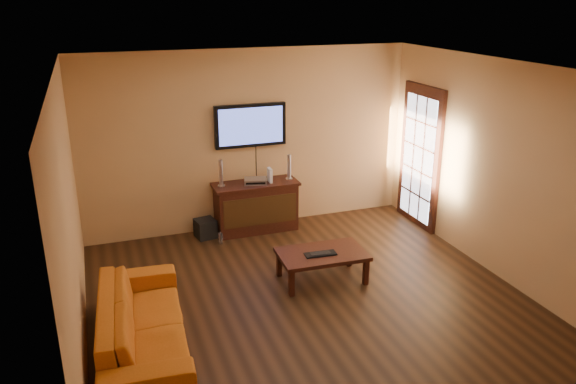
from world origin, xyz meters
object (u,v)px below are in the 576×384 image
bottle (221,238)px  av_receiver (256,181)px  coffee_table (322,256)px  speaker_left (221,174)px  television (251,126)px  sofa (142,316)px  game_console (270,175)px  subwoofer (205,228)px  media_console (256,207)px  speaker_right (289,168)px  keyboard (320,254)px

bottle → av_receiver: bearing=25.4°
coffee_table → speaker_left: bearing=114.5°
television → sofa: television is taller
av_receiver → speaker_left: bearing=-170.0°
sofa → game_console: 3.38m
game_console → subwoofer: game_console is taller
coffee_table → subwoofer: coffee_table is taller
media_console → subwoofer: bearing=-179.6°
speaker_right → av_receiver: bearing=-176.8°
sofa → speaker_left: 3.03m
media_console → sofa: bearing=-127.0°
bottle → keyboard: bearing=-59.5°
media_console → speaker_right: 0.77m
speaker_right → game_console: bearing=-173.2°
television → game_console: television is taller
subwoofer → keyboard: 2.15m
speaker_left → av_receiver: 0.53m
coffee_table → game_console: bearing=93.4°
media_console → subwoofer: size_ratio=4.59×
media_console → coffee_table: media_console is taller
coffee_table → av_receiver: 1.88m
bottle → keyboard: size_ratio=0.46×
sofa → game_console: game_console is taller
bottle → speaker_left: bearing=70.7°
game_console → av_receiver: bearing=179.2°
television → speaker_right: bearing=-19.4°
media_console → game_console: bearing=-6.0°
sofa → game_console: size_ratio=9.89×
speaker_right → speaker_left: bearing=179.2°
subwoofer → keyboard: keyboard is taller
game_console → sofa: bearing=-128.9°
bottle → keyboard: (0.91, -1.54, 0.31)m
speaker_right → bottle: size_ratio=2.08×
television → subwoofer: size_ratio=3.86×
coffee_table → keyboard: bearing=-130.9°
television → subwoofer: (-0.79, -0.21, -1.45)m
speaker_right → coffee_table: bearing=-96.7°
media_console → speaker_right: bearing=1.7°
television → speaker_right: 0.87m
media_console → bottle: bearing=-153.7°
speaker_left → speaker_right: (1.05, -0.01, -0.01)m
television → bottle: size_ratio=5.86×
subwoofer → bottle: bearing=-73.4°
media_console → keyboard: bearing=-81.5°
speaker_left → coffee_table: bearing=-65.5°
sofa → speaker_left: speaker_left is taller
av_receiver → television: bearing=104.0°
subwoofer → sofa: bearing=-124.5°
sofa → subwoofer: 2.84m
speaker_right → media_console: bearing=-178.3°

